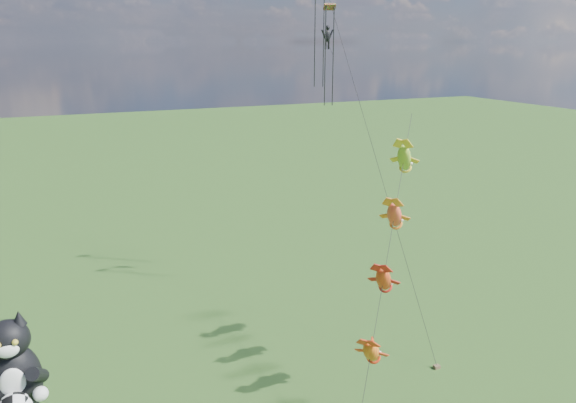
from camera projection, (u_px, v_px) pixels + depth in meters
name	position (u px, v px, depth m)	size (l,w,h in m)	color
cat_kite_rig	(13.00, 376.00, 21.56)	(2.39, 4.02, 10.53)	brown
fish_windsock_rig	(389.00, 247.00, 32.50)	(11.00, 11.73, 15.76)	brown
parafoil_rig	(329.00, 38.00, 43.36)	(1.71, 17.51, 25.96)	brown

